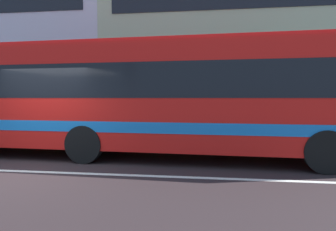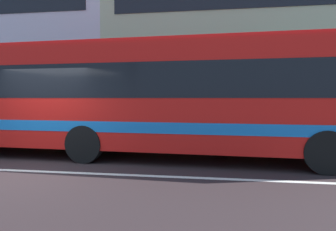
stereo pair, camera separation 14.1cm
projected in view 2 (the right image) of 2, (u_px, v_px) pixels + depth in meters
ground_plane at (22, 171)px, 7.30m from camera, size 160.00×160.00×0.00m
lane_centre_line at (22, 171)px, 7.30m from camera, size 60.00×0.16×0.01m
hedge_row_far at (167, 126)px, 12.51m from camera, size 19.03×1.10×1.18m
apartment_block_left at (5, 33)px, 23.48m from camera, size 19.60×11.36×13.34m
apartment_block_right at (279, 27)px, 20.34m from camera, size 20.26×11.36×12.75m
transit_bus at (127, 95)px, 9.08m from camera, size 12.40×3.18×3.26m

